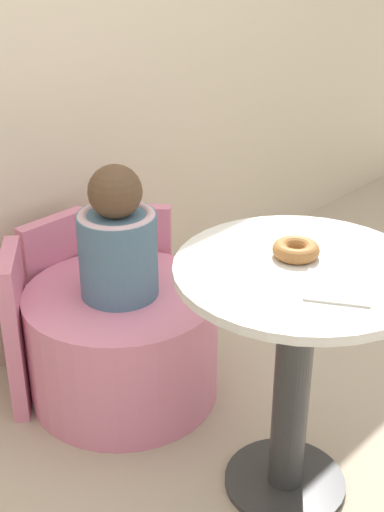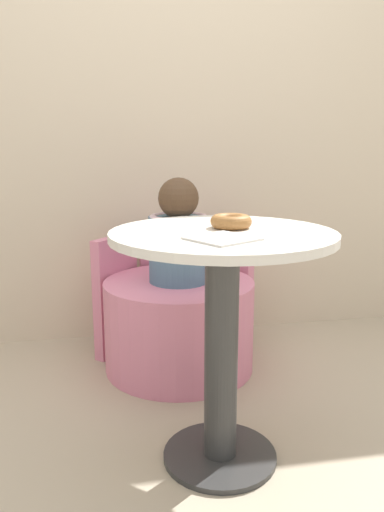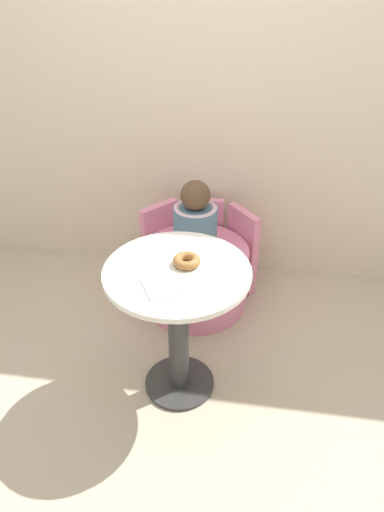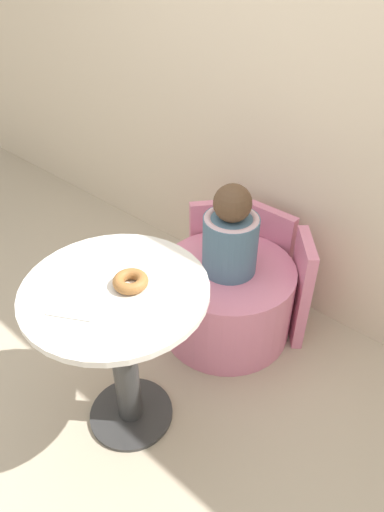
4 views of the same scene
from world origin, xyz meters
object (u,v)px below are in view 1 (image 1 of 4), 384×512
donut (296,250)px  round_table (296,340)px  child_figure (118,239)px  tub_chair (124,343)px

donut → round_table: bearing=-129.3°
round_table → child_figure: size_ratio=1.65×
tub_chair → child_figure: 0.39m
child_figure → donut: size_ratio=3.62×
tub_chair → donut: 0.84m
round_table → tub_chair: round_table is taller
child_figure → tub_chair: bearing=90.0°
round_table → donut: size_ratio=5.96×
tub_chair → donut: size_ratio=5.31×
round_table → donut: (0.04, 0.04, 0.24)m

